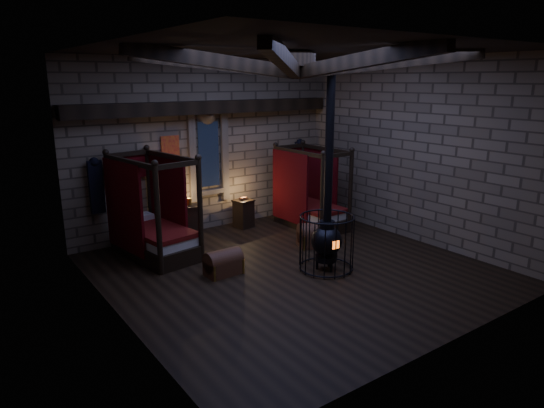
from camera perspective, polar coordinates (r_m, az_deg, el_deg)
room at (r=9.16m, az=2.49°, el=14.73°), size 7.02×7.02×4.29m
bed_left at (r=10.73m, az=-13.82°, el=-3.12°), size 1.39×2.20×2.16m
bed_right at (r=12.53m, az=4.39°, el=-0.37°), size 1.04×1.95×2.02m
trunk_left at (r=9.54m, az=-5.74°, el=-6.95°), size 0.71×0.46×0.51m
trunk_right at (r=11.10m, az=5.16°, el=-3.69°), size 0.89×0.73×0.57m
nightstand_left at (r=11.76m, az=-9.64°, el=-1.98°), size 0.59×0.57×0.97m
nightstand_right at (r=12.43m, az=-3.36°, el=-1.10°), size 0.52×0.51×0.79m
stove at (r=9.66m, az=6.44°, el=-4.03°), size 1.08×1.08×4.05m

